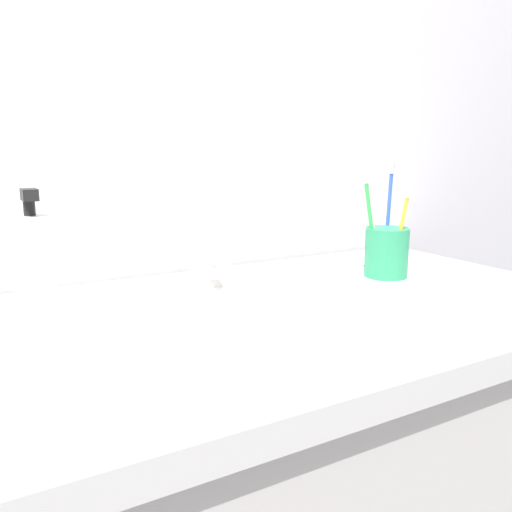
% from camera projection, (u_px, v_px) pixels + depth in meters
% --- Properties ---
extents(tiled_wall_back, '(2.29, 0.04, 2.40)m').
position_uv_depth(tiled_wall_back, '(181.00, 100.00, 1.04)').
color(tiled_wall_back, silver).
rests_on(tiled_wall_back, ground).
extents(sink_basin, '(0.46, 0.46, 0.12)m').
position_uv_depth(sink_basin, '(266.00, 349.00, 0.77)').
color(sink_basin, white).
rests_on(sink_basin, vanity_counter).
extents(faucet, '(0.02, 0.16, 0.13)m').
position_uv_depth(faucet, '(202.00, 252.00, 0.93)').
color(faucet, silver).
rests_on(faucet, sink_basin).
extents(toothbrush_cup, '(0.08, 0.08, 0.09)m').
position_uv_depth(toothbrush_cup, '(386.00, 252.00, 1.01)').
color(toothbrush_cup, '#2D9966').
rests_on(toothbrush_cup, vanity_counter).
extents(toothbrush_blue, '(0.03, 0.02, 0.21)m').
position_uv_depth(toothbrush_blue, '(389.00, 209.00, 1.04)').
color(toothbrush_blue, blue).
rests_on(toothbrush_blue, toothbrush_cup).
extents(toothbrush_green, '(0.04, 0.03, 0.20)m').
position_uv_depth(toothbrush_green, '(370.00, 216.00, 1.00)').
color(toothbrush_green, green).
rests_on(toothbrush_green, toothbrush_cup).
extents(toothbrush_white, '(0.04, 0.02, 0.17)m').
position_uv_depth(toothbrush_white, '(372.00, 222.00, 1.00)').
color(toothbrush_white, white).
rests_on(toothbrush_white, toothbrush_cup).
extents(toothbrush_yellow, '(0.01, 0.04, 0.17)m').
position_uv_depth(toothbrush_yellow, '(402.00, 224.00, 0.98)').
color(toothbrush_yellow, yellow).
rests_on(toothbrush_yellow, toothbrush_cup).
extents(soap_dispenser, '(0.06, 0.06, 0.19)m').
position_uv_depth(soap_dispenser, '(34.00, 267.00, 0.76)').
color(soap_dispenser, white).
rests_on(soap_dispenser, vanity_counter).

